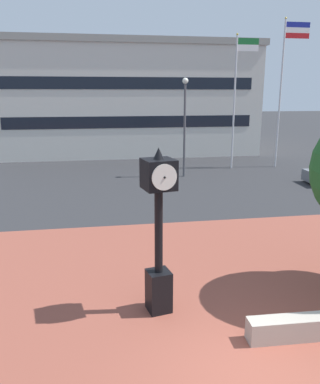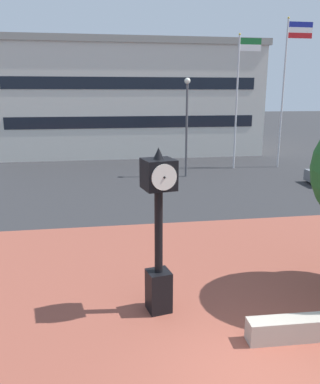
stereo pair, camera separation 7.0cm
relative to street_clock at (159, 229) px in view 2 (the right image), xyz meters
name	(u,v)px [view 2 (the right image)]	position (x,y,z in m)	size (l,w,h in m)	color
ground_plane	(260,378)	(1.50, -2.58, -2.08)	(200.00, 200.00, 0.00)	#2D2D30
plaza_brick_paving	(220,307)	(1.50, -0.12, -2.07)	(44.00, 12.93, 0.01)	brown
planter_wall	(320,327)	(3.25, -1.61, -1.83)	(3.20, 0.40, 0.50)	#ADA393
street_clock	(159,229)	(0.00, 0.00, 0.00)	(0.79, 0.83, 3.96)	black
flagpole_primary	(239,93)	(8.08, 17.22, 3.03)	(1.56, 0.14, 8.83)	silver
flagpole_secondary	(287,81)	(11.40, 17.22, 3.82)	(1.81, 0.14, 9.89)	silver
civic_building	(126,98)	(1.46, 29.28, 2.54)	(21.80, 14.65, 9.22)	beige
street_lamp_post	(187,117)	(4.06, 15.06, 1.63)	(0.36, 0.36, 5.97)	#4C4C51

